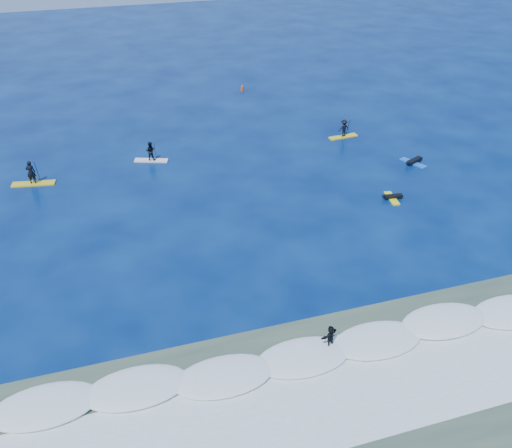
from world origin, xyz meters
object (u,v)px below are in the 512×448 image
object	(u,v)px
sup_paddler_right	(344,130)
marker_buoy	(242,88)
sup_paddler_center	(150,153)
wave_surfer	(330,337)
prone_paddler_near	(392,197)
sup_paddler_left	(32,176)
prone_paddler_far	(414,162)

from	to	relation	value
sup_paddler_right	marker_buoy	world-z (taller)	sup_paddler_right
sup_paddler_center	wave_surfer	distance (m)	24.93
prone_paddler_near	marker_buoy	size ratio (longest dim) A/B	2.80
sup_paddler_left	marker_buoy	size ratio (longest dim) A/B	4.58
prone_paddler_near	prone_paddler_far	distance (m)	6.60
prone_paddler_near	prone_paddler_far	world-z (taller)	prone_paddler_far
prone_paddler_near	sup_paddler_right	bearing A→B (deg)	1.59
wave_surfer	marker_buoy	bearing A→B (deg)	55.15
prone_paddler_near	sup_paddler_left	bearing A→B (deg)	76.29
prone_paddler_far	wave_surfer	distance (m)	23.12
sup_paddler_right	wave_surfer	xyz separation A→B (m)	(-11.96, -24.14, 0.00)
prone_paddler_near	wave_surfer	bearing A→B (deg)	148.95
sup_paddler_center	prone_paddler_far	size ratio (longest dim) A/B	1.18
sup_paddler_right	wave_surfer	bearing A→B (deg)	-121.14
sup_paddler_right	prone_paddler_far	xyz separation A→B (m)	(3.18, -6.68, -0.57)
sup_paddler_left	sup_paddler_center	distance (m)	9.29
sup_paddler_left	wave_surfer	size ratio (longest dim) A/B	1.84
sup_paddler_left	marker_buoy	world-z (taller)	sup_paddler_left
sup_paddler_center	sup_paddler_right	size ratio (longest dim) A/B	1.03
sup_paddler_right	prone_paddler_far	distance (m)	7.42
prone_paddler_far	marker_buoy	distance (m)	23.11
sup_paddler_left	prone_paddler_near	distance (m)	26.98
sup_paddler_left	sup_paddler_right	size ratio (longest dim) A/B	1.21
sup_paddler_left	prone_paddler_far	size ratio (longest dim) A/B	1.38
sup_paddler_left	marker_buoy	xyz separation A→B (m)	(21.27, 16.08, -0.39)
sup_paddler_left	sup_paddler_center	world-z (taller)	sup_paddler_left
sup_paddler_center	prone_paddler_far	bearing A→B (deg)	1.25
wave_surfer	sup_paddler_right	bearing A→B (deg)	38.77
sup_paddler_center	sup_paddler_right	distance (m)	17.18
prone_paddler_far	wave_surfer	bearing A→B (deg)	116.24
sup_paddler_right	prone_paddler_far	world-z (taller)	sup_paddler_right
prone_paddler_near	sup_paddler_center	bearing A→B (deg)	62.13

